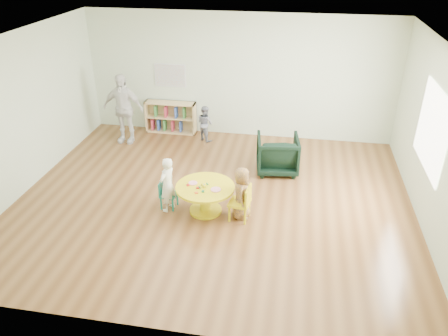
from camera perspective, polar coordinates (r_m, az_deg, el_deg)
name	(u,v)px	position (r m, az deg, el deg)	size (l,w,h in m)	color
room	(213,100)	(7.08, -1.42, 8.93)	(7.10, 7.00, 2.80)	brown
activity_table	(205,194)	(7.41, -2.47, -3.42)	(1.00, 1.00, 0.54)	yellow
kid_chair_left	(167,193)	(7.63, -7.48, -3.30)	(0.30, 0.30, 0.51)	#167A66
kid_chair_right	(242,202)	(7.22, 2.39, -4.45)	(0.38, 0.38, 0.62)	yellow
bookshelf	(171,117)	(10.59, -6.99, 6.61)	(1.20, 0.30, 0.75)	tan
alphabet_poster	(170,75)	(10.38, -7.04, 11.92)	(0.74, 0.01, 0.54)	silver
armchair	(277,154)	(8.74, 6.99, 1.82)	(0.80, 0.82, 0.75)	black
child_left	(167,185)	(7.44, -7.41, -2.18)	(0.36, 0.24, 0.99)	white
child_right	(242,193)	(7.20, 2.33, -3.33)	(0.45, 0.29, 0.93)	#EEA31A
toddler	(205,123)	(10.04, -2.49, 5.87)	(0.40, 0.31, 0.83)	#1A2442
adult_caretaker	(123,109)	(10.08, -13.05, 7.56)	(0.93, 0.39, 1.59)	white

